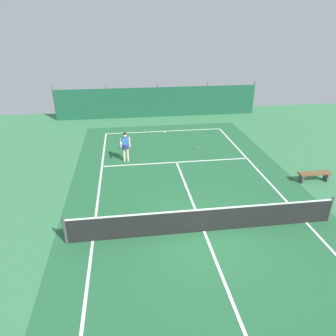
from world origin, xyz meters
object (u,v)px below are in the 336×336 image
object	(u,v)px
tennis_ball_near_player	(145,130)
courtside_bench	(314,175)
tennis_player	(125,145)
tennis_ball_midcourt	(198,147)
tennis_net	(205,220)

from	to	relation	value
tennis_ball_near_player	courtside_bench	xyz separation A→B (m)	(7.63, -9.08, 0.34)
tennis_player	tennis_ball_midcourt	size ratio (longest dim) A/B	24.85
tennis_ball_near_player	tennis_ball_midcourt	bearing A→B (deg)	-52.33
tennis_player	courtside_bench	size ratio (longest dim) A/B	1.03
tennis_net	tennis_ball_midcourt	xyz separation A→B (m)	(1.68, 8.42, -0.48)
tennis_ball_midcourt	courtside_bench	size ratio (longest dim) A/B	0.04
tennis_ball_near_player	courtside_bench	bearing A→B (deg)	-49.95
tennis_net	tennis_player	size ratio (longest dim) A/B	6.17
tennis_net	tennis_player	distance (m)	7.53
tennis_net	tennis_player	xyz separation A→B (m)	(-2.79, 6.98, 0.45)
tennis_ball_midcourt	courtside_bench	xyz separation A→B (m)	(4.63, -5.20, 0.34)
tennis_ball_near_player	courtside_bench	world-z (taller)	courtside_bench
tennis_player	tennis_ball_midcourt	distance (m)	4.78
tennis_ball_near_player	tennis_ball_midcourt	size ratio (longest dim) A/B	1.00
tennis_player	tennis_ball_near_player	xyz separation A→B (m)	(1.46, 5.32, -0.93)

